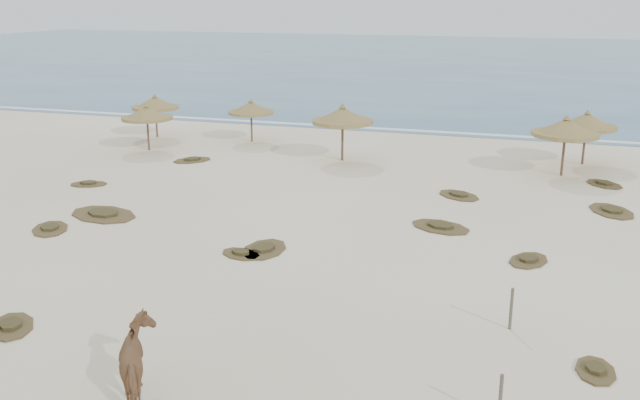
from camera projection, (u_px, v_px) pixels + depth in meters
The scene contains 25 objects.
ground at pixel (289, 292), 20.95m from camera, with size 160.00×160.00×0.00m, color #F0E5C5.
ocean at pixel (490, 61), 89.62m from camera, with size 200.00×100.00×0.01m, color navy.
foam_line at pixel (429, 132), 44.75m from camera, with size 70.00×0.60×0.01m, color white.
palapa_0 at pixel (155, 104), 42.63m from camera, with size 3.43×3.43×2.62m.
palapa_1 at pixel (147, 114), 39.08m from camera, with size 3.34×3.34×2.61m.
palapa_2 at pixel (251, 108), 41.35m from camera, with size 2.94×2.94×2.52m.
palapa_3 at pixel (343, 116), 36.60m from camera, with size 4.02×4.02×2.98m.
palapa_4 at pixel (587, 122), 35.79m from camera, with size 3.73×3.73×2.81m.
palapa_5 at pixel (566, 129), 33.53m from camera, with size 3.70×3.70×2.94m.
horse at pixel (140, 361), 15.40m from camera, with size 0.89×1.95×1.65m, color #8A5D3E.
fence_post_near at pixel (500, 398), 14.51m from camera, with size 0.08×0.08×1.08m, color brown.
fence_post_far at pixel (511, 309), 18.50m from camera, with size 0.08×0.08×1.15m, color brown.
scrub_0 at pixel (50, 228), 26.39m from camera, with size 2.12×2.33×0.16m.
scrub_1 at pixel (103, 214), 28.09m from camera, with size 3.48×2.78×0.16m.
scrub_2 at pixel (241, 253), 23.88m from camera, with size 1.75×1.46×0.16m.
scrub_3 at pixel (440, 226), 26.61m from camera, with size 2.76×2.34×0.16m.
scrub_4 at pixel (529, 260), 23.30m from camera, with size 1.68×2.02×0.16m.
scrub_5 at pixel (612, 211), 28.52m from camera, with size 2.32×2.74×0.16m.
scrub_6 at pixel (192, 160), 37.09m from camera, with size 2.33×2.37×0.16m.
scrub_7 at pixel (459, 195), 30.70m from camera, with size 2.43×2.34×0.16m.
scrub_8 at pixel (89, 184), 32.51m from camera, with size 1.93×1.55×0.16m.
scrub_9 at pixel (264, 249), 24.30m from camera, with size 1.45×2.19×0.16m.
scrub_10 at pixel (604, 184), 32.49m from camera, with size 2.14×2.25×0.16m.
scrub_11 at pixel (11, 326), 18.72m from camera, with size 1.99×2.10×0.16m.
scrub_12 at pixel (596, 370), 16.54m from camera, with size 0.98×1.45×0.16m.
Camera 1 is at (6.63, -18.18, 8.51)m, focal length 40.00 mm.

